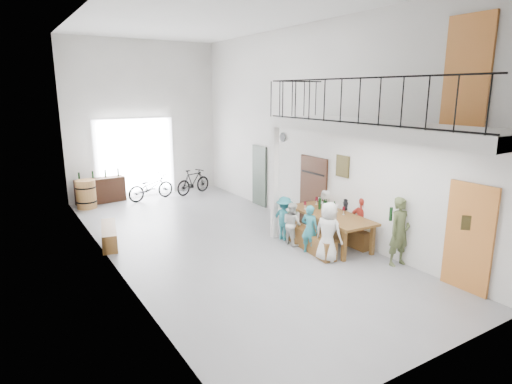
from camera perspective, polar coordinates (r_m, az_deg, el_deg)
floor at (r=11.06m, az=-4.53°, el=-6.52°), size 12.00×12.00×0.00m
room_walls at (r=10.41m, az=-4.89°, el=12.22°), size 12.00×12.00×12.00m
gateway_portal at (r=15.99m, az=-15.78°, el=4.38°), size 2.80×0.08×2.80m
right_wall_decor at (r=10.67m, az=13.07°, el=2.15°), size 0.07×8.28×5.07m
balcony at (r=9.12m, az=15.80°, el=7.91°), size 1.52×5.62×4.00m
tasting_table at (r=10.76m, az=9.88°, el=-3.29°), size 1.15×2.51×0.79m
bench_inner at (r=10.52m, az=7.01°, el=-6.33°), size 0.55×1.99×0.45m
bench_wall at (r=11.21m, az=10.94°, el=-5.24°), size 0.30×1.96×0.45m
tableware at (r=10.95m, az=9.24°, el=-1.78°), size 0.68×1.18×0.35m
side_bench at (r=11.37m, az=-18.99°, el=-5.48°), size 0.67×1.62×0.44m
oak_barrel at (r=14.99m, az=-21.71°, el=-0.28°), size 0.64×0.64×0.94m
serving_counter at (r=15.57m, az=-20.02°, el=0.19°), size 1.65×0.61×0.85m
counter_bottles at (r=15.46m, az=-20.18°, el=2.24°), size 1.37×0.21×0.28m
guest_left_a at (r=9.72m, az=9.61°, el=-5.25°), size 0.61×0.76×1.36m
guest_left_b at (r=10.14m, az=7.17°, el=-4.95°), size 0.43×0.51×1.17m
guest_left_c at (r=10.67m, az=4.82°, el=-4.22°), size 0.44×0.55×1.07m
guest_left_d at (r=10.98m, az=3.81°, el=-3.52°), size 0.54×0.80×1.14m
guest_right_a at (r=10.87m, az=13.86°, el=-3.85°), size 0.47×0.77×1.22m
guest_right_b at (r=11.27m, az=12.07°, el=-3.44°), size 0.46×1.06×1.11m
guest_right_c at (r=11.71m, az=9.33°, el=-2.50°), size 0.41×0.60×1.18m
host_standing at (r=9.84m, az=18.62°, el=-5.03°), size 0.58×0.40×1.53m
potted_plant at (r=12.48m, az=4.85°, el=-3.17°), size 0.49×0.46×0.43m
bicycle_near at (r=15.48m, az=-13.84°, el=0.65°), size 1.81×0.93×0.91m
bicycle_far at (r=16.05m, az=-8.36°, el=1.38°), size 1.61×0.90×0.93m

